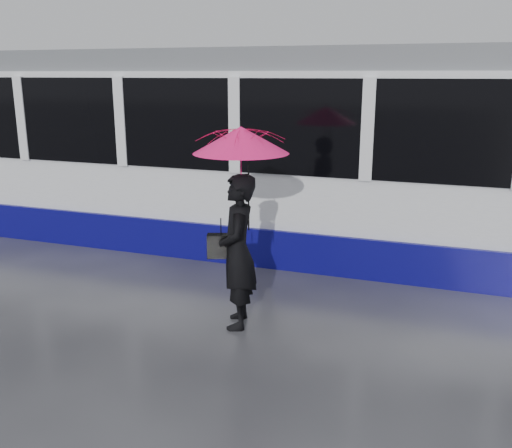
% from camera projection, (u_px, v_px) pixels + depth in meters
% --- Properties ---
extents(ground, '(90.00, 90.00, 0.00)m').
position_uv_depth(ground, '(184.00, 289.00, 8.11)').
color(ground, '#29292D').
rests_on(ground, ground).
extents(rails, '(34.00, 1.51, 0.02)m').
position_uv_depth(rails, '(246.00, 241.00, 10.38)').
color(rails, '#3F3D38').
rests_on(rails, ground).
extents(tram, '(26.00, 2.56, 3.35)m').
position_uv_depth(tram, '(289.00, 154.00, 9.70)').
color(tram, white).
rests_on(tram, ground).
extents(woman, '(0.64, 0.78, 1.86)m').
position_uv_depth(woman, '(238.00, 252.00, 6.72)').
color(woman, black).
rests_on(woman, ground).
extents(umbrella, '(1.39, 1.39, 1.25)m').
position_uv_depth(umbrella, '(241.00, 159.00, 6.42)').
color(umbrella, '#E2137E').
rests_on(umbrella, ground).
extents(handbag, '(0.36, 0.24, 0.47)m').
position_uv_depth(handbag, '(221.00, 246.00, 6.80)').
color(handbag, black).
rests_on(handbag, ground).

